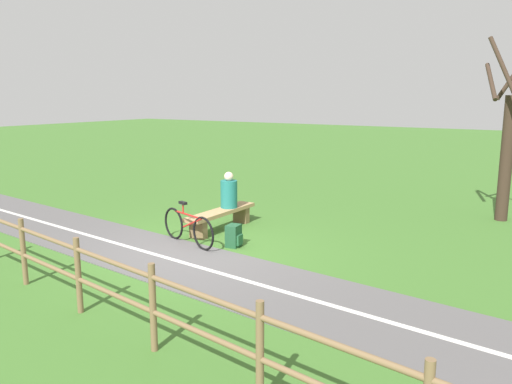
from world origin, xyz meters
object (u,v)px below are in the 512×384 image
object	(u,v)px
person_seated	(229,192)
tree_far_left	(507,145)
bicycle	(188,227)
backpack	(234,236)
bench	(221,216)

from	to	relation	value
person_seated	tree_far_left	size ratio (longest dim) A/B	0.19
bicycle	backpack	bearing A→B (deg)	39.51
bicycle	tree_far_left	bearing A→B (deg)	64.39
person_seated	backpack	world-z (taller)	person_seated
backpack	tree_far_left	size ratio (longest dim) A/B	0.10
backpack	tree_far_left	xyz separation A→B (m)	(-5.12, 4.08, 1.57)
bicycle	bench	bearing A→B (deg)	111.57
bench	backpack	xyz separation A→B (m)	(0.89, 0.96, -0.10)
person_seated	tree_far_left	bearing A→B (deg)	128.18
bench	tree_far_left	size ratio (longest dim) A/B	0.50
person_seated	bicycle	xyz separation A→B (m)	(1.56, 0.11, -0.43)
person_seated	backpack	bearing A→B (deg)	39.00
bench	person_seated	size ratio (longest dim) A/B	2.60
person_seated	bicycle	bearing A→B (deg)	4.42
bench	backpack	bearing A→B (deg)	47.51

